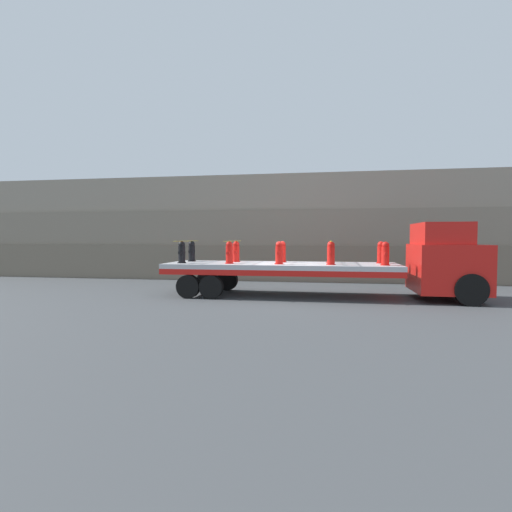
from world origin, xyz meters
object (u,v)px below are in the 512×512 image
at_px(fire_hydrant_red_near_2, 279,253).
at_px(fire_hydrant_red_far_4, 381,253).
at_px(flatbed_trailer, 268,269).
at_px(fire_hydrant_red_far_3, 331,252).
at_px(fire_hydrant_black_near_0, 182,253).
at_px(fire_hydrant_red_far_2, 282,252).
at_px(fire_hydrant_red_near_1, 229,253).
at_px(fire_hydrant_red_near_3, 331,254).
at_px(fire_hydrant_black_far_0, 192,252).
at_px(fire_hydrant_red_near_4, 385,254).
at_px(truck_cab, 448,261).
at_px(fire_hydrant_red_far_1, 236,252).

xyz_separation_m(fire_hydrant_red_near_2, fire_hydrant_red_far_4, (3.68, 1.13, 0.00)).
distance_m(flatbed_trailer, fire_hydrant_red_near_2, 0.97).
distance_m(fire_hydrant_red_near_2, fire_hydrant_red_far_3, 2.16).
xyz_separation_m(fire_hydrant_black_near_0, fire_hydrant_red_far_2, (3.68, 1.13, 0.00)).
distance_m(fire_hydrant_red_near_1, fire_hydrant_red_far_2, 2.16).
distance_m(fire_hydrant_red_near_2, fire_hydrant_red_near_3, 1.84).
xyz_separation_m(fire_hydrant_red_near_1, fire_hydrant_red_far_4, (5.52, 1.13, 0.00)).
distance_m(fire_hydrant_black_far_0, fire_hydrant_red_near_4, 7.44).
xyz_separation_m(fire_hydrant_black_near_0, fire_hydrant_red_far_4, (7.36, 1.13, 0.00)).
bearing_deg(fire_hydrant_red_far_4, truck_cab, -14.43).
distance_m(fire_hydrant_red_far_3, fire_hydrant_red_far_4, 1.84).
bearing_deg(fire_hydrant_red_near_3, fire_hydrant_red_far_1, 162.90).
relative_size(fire_hydrant_red_near_2, fire_hydrant_red_far_4, 1.00).
bearing_deg(fire_hydrant_red_near_4, fire_hydrant_red_far_2, 162.90).
distance_m(flatbed_trailer, fire_hydrant_black_far_0, 3.30).
bearing_deg(truck_cab, fire_hydrant_black_far_0, 176.61).
relative_size(truck_cab, fire_hydrant_red_near_4, 3.34).
bearing_deg(flatbed_trailer, truck_cab, 0.00).
relative_size(fire_hydrant_red_far_1, fire_hydrant_red_far_4, 1.00).
xyz_separation_m(fire_hydrant_red_far_1, fire_hydrant_red_far_4, (5.52, 0.00, 0.00)).
bearing_deg(truck_cab, fire_hydrant_red_near_4, -165.57).
bearing_deg(fire_hydrant_red_far_3, fire_hydrant_black_far_0, 180.00).
distance_m(fire_hydrant_red_far_1, fire_hydrant_red_near_4, 5.63).
bearing_deg(fire_hydrant_red_near_1, fire_hydrant_red_far_3, 17.10).
bearing_deg(fire_hydrant_red_near_3, fire_hydrant_black_near_0, 180.00).
bearing_deg(fire_hydrant_red_near_4, fire_hydrant_red_near_2, 180.00).
xyz_separation_m(flatbed_trailer, fire_hydrant_red_near_3, (2.32, -0.57, 0.62)).
bearing_deg(flatbed_trailer, fire_hydrant_red_near_2, -49.48).
height_order(fire_hydrant_black_near_0, fire_hydrant_red_far_1, same).
height_order(truck_cab, fire_hydrant_red_far_1, truck_cab).
bearing_deg(fire_hydrant_red_far_4, fire_hydrant_black_near_0, -171.25).
height_order(fire_hydrant_black_near_0, fire_hydrant_red_near_3, same).
relative_size(fire_hydrant_red_far_2, fire_hydrant_red_far_4, 1.00).
xyz_separation_m(fire_hydrant_red_near_2, fire_hydrant_red_far_3, (1.84, 1.13, 0.00)).
bearing_deg(fire_hydrant_red_far_4, fire_hydrant_red_far_3, 180.00).
relative_size(flatbed_trailer, fire_hydrant_red_near_1, 10.41).
bearing_deg(fire_hydrant_black_far_0, fire_hydrant_red_near_1, -31.61).
bearing_deg(fire_hydrant_red_near_3, fire_hydrant_red_far_4, 31.61).
relative_size(fire_hydrant_black_far_0, fire_hydrant_red_near_4, 1.00).
bearing_deg(fire_hydrant_red_far_3, fire_hydrant_red_far_4, 0.00).
distance_m(fire_hydrant_black_far_0, fire_hydrant_red_near_1, 2.16).
relative_size(fire_hydrant_red_near_2, fire_hydrant_red_near_4, 1.00).
relative_size(fire_hydrant_red_near_2, fire_hydrant_red_near_3, 1.00).
xyz_separation_m(fire_hydrant_red_near_1, fire_hydrant_red_far_2, (1.84, 1.13, 0.00)).
height_order(fire_hydrant_red_near_2, fire_hydrant_red_far_3, same).
xyz_separation_m(fire_hydrant_red_near_1, fire_hydrant_red_near_3, (3.68, 0.00, 0.00)).
xyz_separation_m(fire_hydrant_black_far_0, fire_hydrant_red_near_4, (7.36, -1.13, 0.00)).
relative_size(fire_hydrant_red_near_1, fire_hydrant_red_near_3, 1.00).
xyz_separation_m(fire_hydrant_red_far_2, fire_hydrant_red_far_3, (1.84, 0.00, 0.00)).
relative_size(fire_hydrant_red_far_1, fire_hydrant_red_far_2, 1.00).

